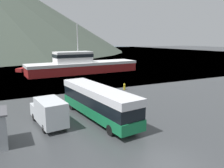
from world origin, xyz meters
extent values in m
plane|color=#383A3D|center=(0.00, 0.00, 0.00)|extent=(400.00, 400.00, 0.00)
plane|color=#475B6B|center=(0.00, 140.32, 0.00)|extent=(240.00, 240.00, 0.00)
cube|color=#146B3D|center=(-0.76, 9.20, 0.91)|extent=(3.71, 11.47, 0.92)
cube|color=black|center=(-0.76, 9.20, 1.89)|extent=(3.63, 11.24, 1.05)
cube|color=silver|center=(-0.76, 9.20, 2.75)|extent=(3.71, 11.47, 0.66)
cube|color=black|center=(-1.42, 14.81, 1.71)|extent=(2.10, 0.31, 1.42)
cylinder|color=black|center=(-2.26, 12.99, 0.45)|extent=(0.40, 0.93, 0.90)
cylinder|color=black|center=(-0.18, 13.24, 0.45)|extent=(0.40, 0.93, 0.90)
cylinder|color=black|center=(-1.34, 5.16, 0.45)|extent=(0.40, 0.93, 0.90)
cylinder|color=black|center=(0.75, 5.41, 0.45)|extent=(0.40, 0.93, 0.90)
cube|color=silver|center=(-5.25, 8.95, 1.40)|extent=(2.35, 3.89, 2.09)
cube|color=silver|center=(-5.56, 11.57, 0.93)|extent=(2.10, 1.80, 1.15)
cube|color=black|center=(-5.47, 10.81, 1.87)|extent=(1.64, 0.25, 0.73)
cylinder|color=black|center=(-6.38, 11.26, 0.35)|extent=(0.30, 0.72, 0.70)
cylinder|color=black|center=(-4.68, 11.46, 0.35)|extent=(0.30, 0.72, 0.70)
cylinder|color=black|center=(-6.00, 8.01, 0.35)|extent=(0.30, 0.72, 0.70)
cylinder|color=black|center=(-4.30, 8.21, 0.35)|extent=(0.30, 0.72, 0.70)
cube|color=maroon|center=(7.81, 38.09, 1.23)|extent=(25.52, 7.22, 2.46)
cube|color=white|center=(7.81, 38.09, 2.15)|extent=(25.78, 7.29, 0.62)
cube|color=white|center=(5.29, 37.94, 3.69)|extent=(8.30, 4.46, 2.45)
cube|color=black|center=(5.29, 37.94, 4.06)|extent=(8.47, 4.58, 0.74)
cylinder|color=#B2B2B7|center=(6.50, 38.01, 7.98)|extent=(0.20, 0.20, 6.13)
cube|color=teal|center=(3.61, 15.08, 0.48)|extent=(0.99, 1.25, 0.96)
cube|color=#1A5F86|center=(3.61, 15.08, 1.02)|extent=(1.09, 1.38, 0.11)
cube|color=maroon|center=(-4.07, 47.52, 0.43)|extent=(4.55, 5.12, 0.85)
cylinder|color=#B29919|center=(7.67, 18.87, 0.35)|extent=(0.30, 0.30, 0.69)
sphere|color=#B29919|center=(7.67, 18.87, 0.78)|extent=(0.34, 0.34, 0.34)
camera|label=1|loc=(-8.45, -9.48, 7.51)|focal=35.00mm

